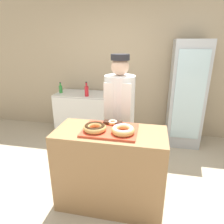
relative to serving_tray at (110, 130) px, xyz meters
The scene contains 14 objects.
ground_plane 0.94m from the serving_tray, ahead, with size 14.00×14.00×0.00m, color #B7A88E.
wall_back 2.17m from the serving_tray, 90.00° to the left, with size 8.00×0.06×2.70m.
display_counter 0.48m from the serving_tray, ahead, with size 1.18×0.55×0.93m.
serving_tray is the anchor object (origin of this frame).
donut_chocolate_glaze 0.17m from the serving_tray, 154.86° to the right, with size 0.24×0.24×0.07m.
donut_light_glaze 0.17m from the serving_tray, 25.14° to the right, with size 0.24×0.24×0.07m.
donut_mini_center 0.14m from the serving_tray, 90.00° to the left, with size 0.11×0.11×0.04m.
brownie_back_left 0.16m from the serving_tray, 113.33° to the left, with size 0.08×0.08×0.03m.
brownie_back_right 0.16m from the serving_tray, 66.67° to the left, with size 0.08×0.08×0.03m.
baker_person 0.59m from the serving_tray, 89.91° to the left, with size 0.39×0.39×1.68m.
beverage_fridge 2.03m from the serving_tray, 60.21° to the left, with size 0.57×0.58×1.86m.
chest_freezer 2.06m from the serving_tray, 117.74° to the left, with size 1.03×0.61×0.86m.
bottle_red 1.75m from the serving_tray, 116.41° to the left, with size 0.07×0.07×0.27m.
bottle_green 2.19m from the serving_tray, 128.53° to the left, with size 0.07×0.07×0.21m.
Camera 1 is at (0.40, -1.87, 1.82)m, focal length 32.00 mm.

